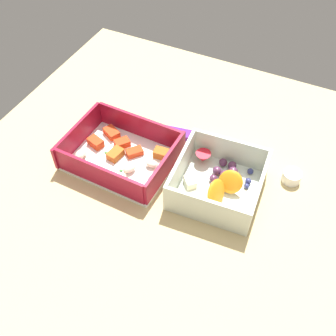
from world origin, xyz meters
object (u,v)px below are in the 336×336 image
(candy_bar, at_px, (176,133))
(fruit_bowl, at_px, (217,182))
(paper_cup_liner, at_px, (292,177))
(pasta_container, at_px, (121,154))

(candy_bar, bearing_deg, fruit_bowl, -36.88)
(fruit_bowl, height_order, paper_cup_liner, fruit_bowl)
(pasta_container, distance_m, paper_cup_liner, 0.32)
(fruit_bowl, bearing_deg, paper_cup_liner, 34.73)
(pasta_container, bearing_deg, paper_cup_liner, 18.50)
(candy_bar, bearing_deg, paper_cup_liner, -3.43)
(pasta_container, distance_m, fruit_bowl, 0.19)
(candy_bar, distance_m, paper_cup_liner, 0.24)
(fruit_bowl, xyz_separation_m, paper_cup_liner, (0.12, 0.08, -0.01))
(pasta_container, xyz_separation_m, fruit_bowl, (0.19, 0.01, 0.00))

